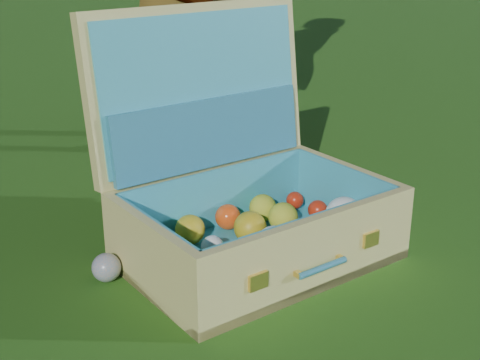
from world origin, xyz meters
name	(u,v)px	position (x,y,z in m)	size (l,w,h in m)	color
ground	(289,225)	(0.00, 0.00, 0.00)	(60.00, 60.00, 0.00)	#215114
stray_ball	(106,267)	(-0.49, -0.01, 0.03)	(0.06, 0.06, 0.06)	teal
suitcase	(240,189)	(-0.17, -0.04, 0.15)	(0.59, 0.50, 0.54)	#D6C973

